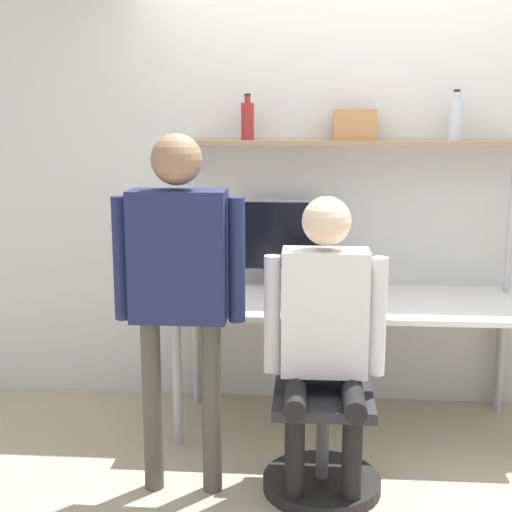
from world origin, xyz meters
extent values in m
plane|color=tan|center=(0.00, 0.00, 0.00)|extent=(12.00, 12.00, 0.00)
cube|color=silver|center=(0.00, 0.82, 1.35)|extent=(8.00, 0.06, 2.70)
cube|color=silver|center=(0.00, 0.40, 0.72)|extent=(1.96, 0.77, 0.03)
cylinder|color=#A5A5AA|center=(-0.92, 0.08, 0.35)|extent=(0.05, 0.05, 0.71)
cylinder|color=#A5A5AA|center=(-0.92, 0.73, 0.35)|extent=(0.05, 0.05, 0.71)
cylinder|color=#A5A5AA|center=(0.92, 0.73, 0.35)|extent=(0.05, 0.05, 0.71)
cube|color=#997A56|center=(0.00, 0.65, 1.60)|extent=(1.87, 0.27, 0.02)
cylinder|color=#B2B2B7|center=(-0.91, 0.65, 0.80)|extent=(0.04, 0.04, 1.61)
cylinder|color=#B2B2B7|center=(0.91, 0.65, 0.80)|extent=(0.04, 0.04, 1.61)
cylinder|color=#B7B7BC|center=(-0.40, 0.67, 0.74)|extent=(0.17, 0.17, 0.01)
cylinder|color=#B7B7BC|center=(-0.40, 0.67, 0.80)|extent=(0.06, 0.06, 0.10)
cube|color=#B7B7BC|center=(-0.40, 0.68, 1.05)|extent=(0.56, 0.01, 0.42)
cube|color=black|center=(-0.40, 0.67, 1.05)|extent=(0.54, 0.02, 0.40)
cube|color=#BCBCC1|center=(-0.15, 0.24, 0.74)|extent=(0.28, 0.23, 0.01)
cube|color=black|center=(-0.15, 0.22, 0.75)|extent=(0.24, 0.13, 0.00)
cube|color=#BCBCC1|center=(-0.15, 0.33, 0.86)|extent=(0.28, 0.06, 0.23)
cube|color=navy|center=(-0.15, 0.32, 0.86)|extent=(0.25, 0.05, 0.20)
cube|color=#264C8C|center=(0.09, 0.23, 0.74)|extent=(0.07, 0.15, 0.01)
cube|color=black|center=(0.09, 0.23, 0.75)|extent=(0.06, 0.13, 0.00)
cylinder|color=black|center=(-0.16, -0.34, 0.03)|extent=(0.56, 0.56, 0.06)
cylinder|color=#4C4C51|center=(-0.16, -0.34, 0.25)|extent=(0.06, 0.06, 0.37)
cube|color=#26262B|center=(-0.16, -0.34, 0.46)|extent=(0.46, 0.46, 0.05)
cube|color=#26262B|center=(-0.16, -0.13, 0.71)|extent=(0.41, 0.04, 0.45)
cylinder|color=black|center=(-0.28, -0.51, 0.24)|extent=(0.09, 0.09, 0.48)
cylinder|color=black|center=(-0.03, -0.51, 0.24)|extent=(0.09, 0.09, 0.48)
cylinder|color=black|center=(-0.28, -0.48, 0.53)|extent=(0.10, 0.38, 0.10)
cylinder|color=black|center=(-0.03, -0.48, 0.53)|extent=(0.10, 0.38, 0.10)
cube|color=silver|center=(-0.16, -0.31, 0.86)|extent=(0.39, 0.20, 0.58)
cylinder|color=silver|center=(-0.40, -0.31, 0.85)|extent=(0.08, 0.08, 0.55)
cylinder|color=silver|center=(0.08, -0.31, 0.85)|extent=(0.08, 0.08, 0.55)
sphere|color=beige|center=(-0.16, -0.31, 1.28)|extent=(0.22, 0.22, 0.22)
cylinder|color=#4C473D|center=(-0.95, -0.38, 0.42)|extent=(0.09, 0.09, 0.84)
cylinder|color=#4C473D|center=(-0.67, -0.38, 0.42)|extent=(0.09, 0.09, 0.84)
cube|color=#1E234C|center=(-0.81, -0.38, 1.13)|extent=(0.43, 0.20, 0.59)
cylinder|color=#1E234C|center=(-1.07, -0.38, 1.12)|extent=(0.08, 0.08, 0.56)
cylinder|color=#1E234C|center=(-0.55, -0.38, 1.12)|extent=(0.08, 0.08, 0.56)
sphere|color=#8C664C|center=(-0.81, -0.38, 1.56)|extent=(0.23, 0.23, 0.23)
cylinder|color=maroon|center=(-0.59, 0.65, 1.71)|extent=(0.07, 0.07, 0.21)
cylinder|color=maroon|center=(-0.59, 0.65, 1.84)|extent=(0.03, 0.03, 0.04)
cylinder|color=black|center=(-0.59, 0.65, 1.86)|extent=(0.04, 0.04, 0.01)
cylinder|color=silver|center=(0.57, 0.65, 1.72)|extent=(0.07, 0.07, 0.22)
cylinder|color=silver|center=(0.57, 0.65, 1.85)|extent=(0.03, 0.03, 0.04)
cylinder|color=black|center=(0.57, 0.65, 1.88)|extent=(0.04, 0.04, 0.01)
cube|color=#B27A47|center=(0.01, 0.65, 1.70)|extent=(0.24, 0.17, 0.17)
camera|label=1|loc=(-0.24, -3.47, 1.75)|focal=50.00mm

